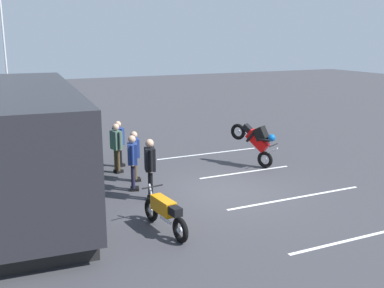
{
  "coord_description": "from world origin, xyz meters",
  "views": [
    {
      "loc": [
        -11.37,
        6.44,
        4.6
      ],
      "look_at": [
        1.91,
        0.22,
        1.1
      ],
      "focal_mm": 42.28,
      "sensor_mm": 36.0,
      "label": 1
    }
  ],
  "objects_px": {
    "parked_motorcycle_silver": "(165,212)",
    "parked_motorcycle_dark": "(94,161)",
    "spectator_centre": "(134,152)",
    "spectator_right": "(116,144)",
    "tour_bus": "(30,143)",
    "flagpole": "(7,73)",
    "spectator_far_left": "(150,164)",
    "stunt_motorcycle": "(256,140)",
    "spectator_left": "(132,158)",
    "spectator_far_right": "(119,140)"
  },
  "relations": [
    {
      "from": "spectator_centre",
      "to": "spectator_far_right",
      "type": "bearing_deg",
      "value": -0.35
    },
    {
      "from": "tour_bus",
      "to": "spectator_left",
      "type": "distance_m",
      "value": 2.96
    },
    {
      "from": "spectator_left",
      "to": "spectator_far_right",
      "type": "height_order",
      "value": "spectator_left"
    },
    {
      "from": "stunt_motorcycle",
      "to": "flagpole",
      "type": "bearing_deg",
      "value": 49.47
    },
    {
      "from": "spectator_far_left",
      "to": "parked_motorcycle_dark",
      "type": "height_order",
      "value": "spectator_far_left"
    },
    {
      "from": "spectator_centre",
      "to": "flagpole",
      "type": "distance_m",
      "value": 7.56
    },
    {
      "from": "spectator_far_left",
      "to": "parked_motorcycle_silver",
      "type": "xyz_separation_m",
      "value": [
        -2.21,
        0.43,
        -0.59
      ]
    },
    {
      "from": "spectator_far_left",
      "to": "parked_motorcycle_silver",
      "type": "relative_size",
      "value": 0.88
    },
    {
      "from": "spectator_centre",
      "to": "parked_motorcycle_silver",
      "type": "distance_m",
      "value": 4.11
    },
    {
      "from": "spectator_left",
      "to": "spectator_far_right",
      "type": "xyz_separation_m",
      "value": [
        2.71,
        -0.35,
        -0.03
      ]
    },
    {
      "from": "spectator_centre",
      "to": "flagpole",
      "type": "xyz_separation_m",
      "value": [
        6.48,
        3.25,
        2.16
      ]
    },
    {
      "from": "stunt_motorcycle",
      "to": "parked_motorcycle_silver",
      "type": "bearing_deg",
      "value": 127.23
    },
    {
      "from": "tour_bus",
      "to": "spectator_left",
      "type": "relative_size",
      "value": 5.77
    },
    {
      "from": "tour_bus",
      "to": "spectator_right",
      "type": "bearing_deg",
      "value": -64.64
    },
    {
      "from": "spectator_far_left",
      "to": "spectator_centre",
      "type": "relative_size",
      "value": 1.08
    },
    {
      "from": "spectator_far_left",
      "to": "flagpole",
      "type": "xyz_separation_m",
      "value": [
        8.32,
        3.12,
        2.07
      ]
    },
    {
      "from": "parked_motorcycle_silver",
      "to": "tour_bus",
      "type": "bearing_deg",
      "value": 34.28
    },
    {
      "from": "spectator_right",
      "to": "spectator_centre",
      "type": "bearing_deg",
      "value": -166.8
    },
    {
      "from": "tour_bus",
      "to": "parked_motorcycle_silver",
      "type": "relative_size",
      "value": 4.85
    },
    {
      "from": "spectator_far_left",
      "to": "spectator_far_right",
      "type": "bearing_deg",
      "value": -2.22
    },
    {
      "from": "spectator_right",
      "to": "spectator_left",
      "type": "bearing_deg",
      "value": 177.98
    },
    {
      "from": "spectator_far_left",
      "to": "spectator_centre",
      "type": "xyz_separation_m",
      "value": [
        1.83,
        -0.13,
        -0.1
      ]
    },
    {
      "from": "spectator_far_left",
      "to": "flagpole",
      "type": "relative_size",
      "value": 0.28
    },
    {
      "from": "parked_motorcycle_silver",
      "to": "flagpole",
      "type": "bearing_deg",
      "value": 14.3
    },
    {
      "from": "tour_bus",
      "to": "spectator_far_left",
      "type": "relative_size",
      "value": 5.54
    },
    {
      "from": "parked_motorcycle_silver",
      "to": "parked_motorcycle_dark",
      "type": "distance_m",
      "value": 5.36
    },
    {
      "from": "spectator_far_left",
      "to": "spectator_centre",
      "type": "distance_m",
      "value": 1.84
    },
    {
      "from": "parked_motorcycle_silver",
      "to": "parked_motorcycle_dark",
      "type": "bearing_deg",
      "value": 4.78
    },
    {
      "from": "spectator_left",
      "to": "spectator_far_right",
      "type": "relative_size",
      "value": 1.03
    },
    {
      "from": "spectator_far_left",
      "to": "parked_motorcycle_silver",
      "type": "bearing_deg",
      "value": 168.87
    },
    {
      "from": "spectator_right",
      "to": "stunt_motorcycle",
      "type": "height_order",
      "value": "spectator_right"
    },
    {
      "from": "spectator_far_left",
      "to": "parked_motorcycle_silver",
      "type": "distance_m",
      "value": 2.32
    },
    {
      "from": "spectator_left",
      "to": "spectator_right",
      "type": "relative_size",
      "value": 1.0
    },
    {
      "from": "tour_bus",
      "to": "spectator_centre",
      "type": "relative_size",
      "value": 6.0
    },
    {
      "from": "spectator_centre",
      "to": "parked_motorcycle_silver",
      "type": "relative_size",
      "value": 0.81
    },
    {
      "from": "tour_bus",
      "to": "parked_motorcycle_silver",
      "type": "bearing_deg",
      "value": -145.72
    },
    {
      "from": "tour_bus",
      "to": "spectator_far_right",
      "type": "relative_size",
      "value": 5.94
    },
    {
      "from": "spectator_centre",
      "to": "spectator_right",
      "type": "height_order",
      "value": "spectator_right"
    },
    {
      "from": "spectator_centre",
      "to": "spectator_far_right",
      "type": "xyz_separation_m",
      "value": [
        1.86,
        -0.01,
        0.01
      ]
    },
    {
      "from": "tour_bus",
      "to": "flagpole",
      "type": "relative_size",
      "value": 1.56
    },
    {
      "from": "stunt_motorcycle",
      "to": "spectator_right",
      "type": "bearing_deg",
      "value": 74.72
    },
    {
      "from": "spectator_centre",
      "to": "stunt_motorcycle",
      "type": "xyz_separation_m",
      "value": [
        -0.17,
        -4.53,
        -0.0
      ]
    },
    {
      "from": "tour_bus",
      "to": "parked_motorcycle_dark",
      "type": "relative_size",
      "value": 4.86
    },
    {
      "from": "spectator_right",
      "to": "parked_motorcycle_silver",
      "type": "xyz_separation_m",
      "value": [
        -5.18,
        0.3,
        -0.55
      ]
    },
    {
      "from": "spectator_far_left",
      "to": "parked_motorcycle_dark",
      "type": "relative_size",
      "value": 0.88
    },
    {
      "from": "spectator_far_right",
      "to": "tour_bus",
      "type": "bearing_deg",
      "value": 123.35
    },
    {
      "from": "spectator_left",
      "to": "spectator_right",
      "type": "bearing_deg",
      "value": -2.02
    },
    {
      "from": "spectator_far_left",
      "to": "flagpole",
      "type": "distance_m",
      "value": 9.12
    },
    {
      "from": "spectator_left",
      "to": "tour_bus",
      "type": "bearing_deg",
      "value": 77.63
    },
    {
      "from": "spectator_left",
      "to": "spectator_centre",
      "type": "height_order",
      "value": "spectator_left"
    }
  ]
}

